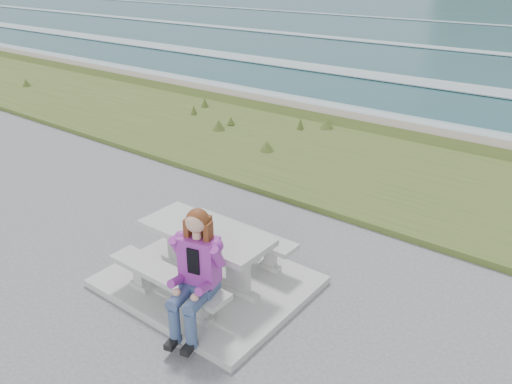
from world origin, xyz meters
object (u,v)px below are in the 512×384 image
at_px(bench_seaward, 240,235).
at_px(seated_woman, 194,290).
at_px(bench_landward, 168,281).
at_px(picnic_table, 206,241).

relative_size(bench_seaward, seated_woman, 1.21).
bearing_deg(bench_landward, bench_seaward, 90.00).
xyz_separation_m(picnic_table, seated_woman, (0.58, -0.84, -0.04)).
height_order(bench_landward, seated_woman, seated_woman).
distance_m(picnic_table, bench_landward, 0.74).
xyz_separation_m(picnic_table, bench_landward, (0.00, -0.70, -0.23)).
relative_size(picnic_table, bench_landward, 1.00).
distance_m(bench_seaward, seated_woman, 1.66).
relative_size(picnic_table, seated_woman, 1.21).
bearing_deg(seated_woman, bench_landward, 152.50).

